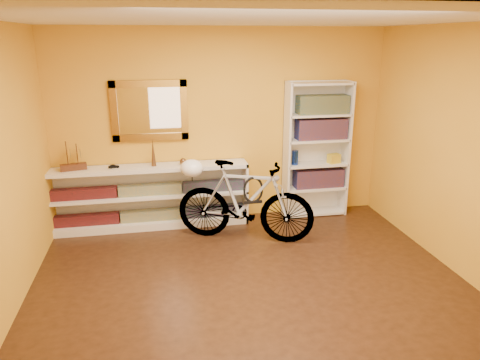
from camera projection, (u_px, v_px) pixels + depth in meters
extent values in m
cube|color=black|center=(253.00, 289.00, 4.54)|extent=(4.50, 4.00, 0.01)
cube|color=silver|center=(256.00, 18.00, 3.74)|extent=(4.50, 4.00, 0.01)
cube|color=gold|center=(222.00, 127.00, 6.01)|extent=(4.50, 0.01, 2.60)
cube|color=gold|center=(469.00, 155.00, 4.54)|extent=(0.01, 4.00, 2.60)
cube|color=brown|center=(150.00, 111.00, 5.73)|extent=(0.98, 0.06, 0.78)
cube|color=silver|center=(284.00, 196.00, 6.48)|extent=(0.09, 0.02, 0.09)
cube|color=black|center=(152.00, 215.00, 5.98)|extent=(2.50, 0.13, 0.14)
cube|color=#1B537B|center=(150.00, 189.00, 5.87)|extent=(2.50, 0.13, 0.14)
imported|color=black|center=(114.00, 168.00, 5.71)|extent=(0.00, 0.01, 0.00)
cone|color=brown|center=(153.00, 152.00, 5.75)|extent=(0.06, 0.06, 0.37)
sphere|color=brown|center=(183.00, 161.00, 5.86)|extent=(0.09, 0.09, 0.09)
cube|color=maroon|center=(318.00, 178.00, 6.33)|extent=(0.70, 0.22, 0.26)
cube|color=maroon|center=(321.00, 129.00, 6.12)|extent=(0.70, 0.22, 0.28)
cube|color=navy|center=(322.00, 104.00, 6.01)|extent=(0.70, 0.22, 0.25)
cylinder|color=#163198|center=(295.00, 158.00, 6.15)|extent=(0.09, 0.09, 0.20)
cube|color=maroon|center=(304.00, 108.00, 6.01)|extent=(0.15, 0.15, 0.17)
cube|color=gold|center=(334.00, 159.00, 6.24)|extent=(0.19, 0.15, 0.13)
imported|color=silver|center=(245.00, 201.00, 5.50)|extent=(1.06, 1.80, 1.03)
ellipsoid|color=white|center=(192.00, 168.00, 5.50)|extent=(0.29, 0.28, 0.22)
torus|color=black|center=(253.00, 190.00, 5.43)|extent=(0.25, 0.03, 0.25)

